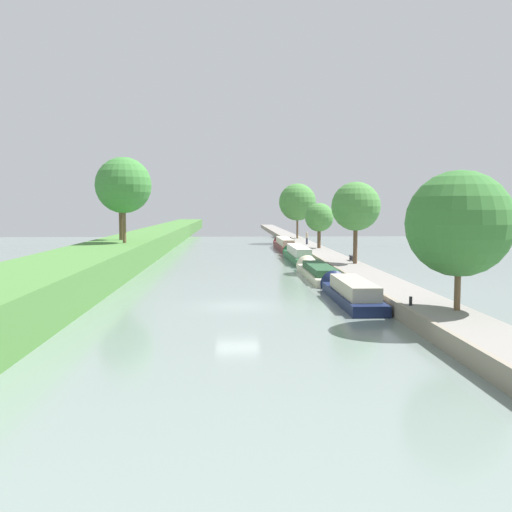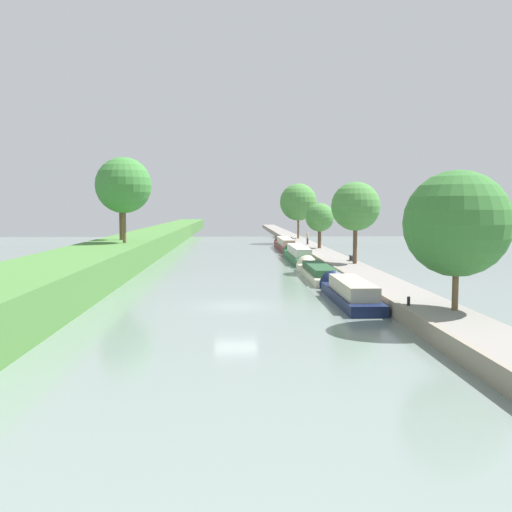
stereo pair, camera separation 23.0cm
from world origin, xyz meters
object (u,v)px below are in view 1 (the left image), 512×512
at_px(narrowboat_cream, 316,271).
at_px(person_walking, 307,238).
at_px(narrowboat_navy, 349,291).
at_px(mooring_bollard_far, 291,238).
at_px(mooring_bollard_near, 411,301).
at_px(park_bench, 353,257).
at_px(narrowboat_green, 297,254).
at_px(narrowboat_maroon, 284,244).

xyz_separation_m(narrowboat_cream, person_walking, (3.00, 28.81, 1.25)).
distance_m(narrowboat_navy, narrowboat_cream, 12.50).
height_order(person_walking, mooring_bollard_far, person_walking).
xyz_separation_m(narrowboat_navy, mooring_bollard_near, (1.73, -6.70, 0.49)).
height_order(narrowboat_navy, mooring_bollard_far, narrowboat_navy).
height_order(narrowboat_cream, park_bench, park_bench).
bearing_deg(narrowboat_navy, park_bench, 77.34).
bearing_deg(person_walking, narrowboat_green, -101.58).
relative_size(narrowboat_maroon, person_walking, 10.08).
bearing_deg(narrowboat_navy, narrowboat_maroon, 90.05).
xyz_separation_m(person_walking, mooring_bollard_near, (-1.08, -48.01, -0.65)).
xyz_separation_m(narrowboat_green, person_walking, (2.97, 14.48, 1.02)).
distance_m(person_walking, mooring_bollard_near, 48.02).
bearing_deg(person_walking, narrowboat_navy, -93.88).
bearing_deg(narrowboat_cream, narrowboat_maroon, 89.70).
bearing_deg(mooring_bollard_far, park_bench, -86.18).
height_order(narrowboat_cream, narrowboat_green, narrowboat_green).
bearing_deg(mooring_bollard_near, person_walking, 88.72).
xyz_separation_m(narrowboat_navy, mooring_bollard_far, (1.73, 51.68, 0.49)).
distance_m(narrowboat_cream, narrowboat_maroon, 31.36).
bearing_deg(mooring_bollard_near, park_bench, 84.72).
relative_size(narrowboat_green, person_walking, 9.28).
xyz_separation_m(narrowboat_green, narrowboat_maroon, (0.13, 17.02, -0.02)).
xyz_separation_m(narrowboat_navy, narrowboat_cream, (-0.20, 12.49, -0.12)).
xyz_separation_m(narrowboat_maroon, mooring_bollard_far, (1.76, 7.83, 0.39)).
distance_m(narrowboat_green, mooring_bollard_near, 33.59).
relative_size(narrowboat_maroon, mooring_bollard_near, 37.20).
xyz_separation_m(person_walking, mooring_bollard_far, (-1.08, 10.37, -0.65)).
distance_m(narrowboat_green, narrowboat_maroon, 17.02).
height_order(person_walking, mooring_bollard_near, person_walking).
xyz_separation_m(narrowboat_cream, mooring_bollard_near, (1.93, -19.20, 0.61)).
distance_m(narrowboat_cream, mooring_bollard_near, 19.30).
bearing_deg(narrowboat_maroon, mooring_bollard_near, -88.00).
bearing_deg(mooring_bollard_far, narrowboat_navy, -91.91).
distance_m(mooring_bollard_far, park_bench, 33.99).
relative_size(mooring_bollard_near, park_bench, 0.30).
distance_m(narrowboat_maroon, person_walking, 3.95).
bearing_deg(narrowboat_green, mooring_bollard_far, 85.65).
xyz_separation_m(narrowboat_navy, person_walking, (2.80, 41.30, 1.14)).
distance_m(narrowboat_maroon, park_bench, 26.40).
xyz_separation_m(narrowboat_maroon, park_bench, (4.02, -26.09, 0.51)).
relative_size(narrowboat_navy, narrowboat_cream, 0.85).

